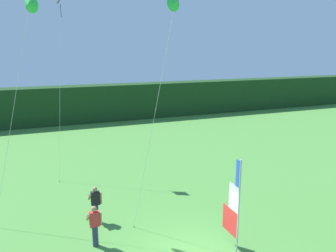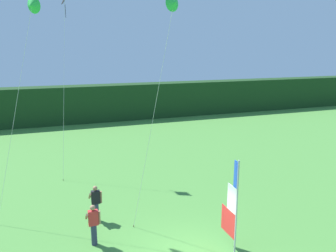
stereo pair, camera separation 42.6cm
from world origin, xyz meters
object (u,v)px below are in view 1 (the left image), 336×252
at_px(person_mid_field, 96,203).
at_px(person_near_banner, 95,225).
at_px(banner_flag, 234,208).
at_px(kite_green_delta_3, 29,6).
at_px(kite_green_delta_1, 175,6).
at_px(kite_black_diamond_0, 60,16).

bearing_deg(person_mid_field, person_near_banner, -100.61).
xyz_separation_m(banner_flag, kite_green_delta_3, (-6.17, 5.91, 7.18)).
bearing_deg(kite_green_delta_1, kite_green_delta_3, 138.05).
height_order(person_mid_field, kite_black_diamond_0, kite_black_diamond_0).
bearing_deg(person_near_banner, kite_black_diamond_0, 90.19).
bearing_deg(banner_flag, kite_black_diamond_0, 112.69).
height_order(banner_flag, kite_green_delta_1, kite_green_delta_1).
bearing_deg(kite_green_delta_1, person_near_banner, 171.45).
bearing_deg(person_mid_field, banner_flag, -43.41).
distance_m(person_mid_field, kite_green_delta_3, 8.51).
bearing_deg(kite_black_diamond_0, kite_green_delta_3, -106.91).
bearing_deg(banner_flag, person_near_banner, 154.10).
relative_size(person_mid_field, kite_black_diamond_0, 0.16).
distance_m(kite_green_delta_1, kite_green_delta_3, 6.18).
bearing_deg(person_near_banner, person_mid_field, 79.39).
distance_m(person_near_banner, kite_green_delta_3, 9.01).
xyz_separation_m(person_mid_field, kite_green_delta_1, (2.67, -2.25, 7.84)).
height_order(banner_flag, kite_black_diamond_0, kite_black_diamond_0).
relative_size(person_near_banner, kite_green_delta_1, 0.18).
height_order(kite_green_delta_1, kite_green_delta_3, kite_green_delta_3).
xyz_separation_m(person_near_banner, kite_green_delta_3, (-1.59, 3.68, 8.06)).
bearing_deg(kite_black_diamond_0, banner_flag, -67.31).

